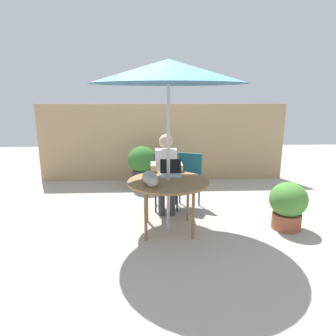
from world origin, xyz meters
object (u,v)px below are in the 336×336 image
(laptop, at_px, (171,171))
(patio_umbrella, at_px, (168,72))
(chair_occupied, at_px, (166,176))
(potted_plant_near_fence, at_px, (142,164))
(potted_plant_by_chair, at_px, (288,204))
(chair_empty, at_px, (188,176))
(patio_table, at_px, (168,184))
(person_seated, at_px, (166,169))
(cat, at_px, (150,179))

(laptop, bearing_deg, patio_umbrella, -98.80)
(chair_occupied, xyz_separation_m, potted_plant_near_fence, (-0.43, 1.03, -0.03))
(potted_plant_by_chair, bearing_deg, chair_empty, 143.97)
(patio_table, distance_m, chair_occupied, 0.91)
(chair_empty, relative_size, potted_plant_by_chair, 1.33)
(chair_empty, distance_m, laptop, 0.72)
(patio_table, bearing_deg, patio_umbrella, 0.00)
(chair_occupied, relative_size, potted_plant_near_fence, 1.05)
(patio_table, bearing_deg, potted_plant_near_fence, 102.46)
(patio_table, height_order, person_seated, person_seated)
(potted_plant_near_fence, distance_m, potted_plant_by_chair, 2.86)
(patio_table, relative_size, laptop, 3.54)
(patio_umbrella, relative_size, chair_occupied, 2.54)
(patio_table, relative_size, person_seated, 0.90)
(person_seated, xyz_separation_m, potted_plant_near_fence, (-0.43, 1.19, -0.20))
(patio_table, bearing_deg, chair_empty, 67.47)
(patio_table, xyz_separation_m, chair_occupied, (0.00, 0.90, -0.13))
(patio_table, xyz_separation_m, cat, (-0.24, -0.19, 0.14))
(chair_empty, distance_m, person_seated, 0.44)
(chair_empty, distance_m, potted_plant_by_chair, 1.59)
(potted_plant_by_chair, bearing_deg, cat, -175.46)
(person_seated, bearing_deg, chair_empty, 22.60)
(potted_plant_by_chair, bearing_deg, patio_table, 178.72)
(potted_plant_near_fence, bearing_deg, chair_occupied, -67.60)
(chair_empty, xyz_separation_m, laptop, (-0.32, -0.59, 0.25))
(laptop, relative_size, potted_plant_near_fence, 0.37)
(chair_occupied, distance_m, chair_empty, 0.37)
(chair_occupied, distance_m, laptop, 0.65)
(laptop, distance_m, potted_plant_by_chair, 1.69)
(patio_umbrella, relative_size, laptop, 7.25)
(patio_table, xyz_separation_m, chair_empty, (0.37, 0.89, -0.13))
(chair_occupied, xyz_separation_m, chair_empty, (0.37, -0.00, 0.00))
(chair_occupied, relative_size, person_seated, 0.72)
(laptop, bearing_deg, chair_empty, 61.31)
(patio_umbrella, height_order, potted_plant_near_fence, patio_umbrella)
(chair_occupied, height_order, cat, chair_occupied)
(patio_umbrella, bearing_deg, laptop, 81.20)
(patio_umbrella, height_order, cat, patio_umbrella)
(person_seated, relative_size, laptop, 3.95)
(patio_table, height_order, potted_plant_near_fence, potted_plant_near_fence)
(patio_table, distance_m, cat, 0.33)
(laptop, xyz_separation_m, potted_plant_by_chair, (1.60, -0.34, -0.41))
(patio_umbrella, bearing_deg, chair_empty, 67.47)
(cat, xyz_separation_m, potted_plant_by_chair, (1.88, 0.15, -0.43))
(chair_occupied, bearing_deg, patio_table, -90.00)
(potted_plant_near_fence, bearing_deg, potted_plant_by_chair, -43.47)
(chair_empty, height_order, person_seated, person_seated)
(patio_umbrella, distance_m, chair_occupied, 1.81)
(chair_occupied, distance_m, potted_plant_near_fence, 1.12)
(chair_empty, height_order, potted_plant_near_fence, chair_empty)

